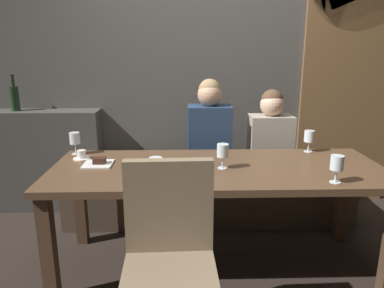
{
  "coord_description": "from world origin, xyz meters",
  "views": [
    {
      "loc": [
        -0.24,
        -2.28,
        1.5
      ],
      "look_at": [
        -0.16,
        0.21,
        0.84
      ],
      "focal_mm": 33.84,
      "sensor_mm": 36.0,
      "label": 1
    }
  ],
  "objects_px": {
    "diner_redhead": "(209,130)",
    "chair_near_side": "(169,250)",
    "wine_glass_end_right": "(223,152)",
    "banquette_bench": "(209,197)",
    "wine_glass_center_back": "(75,139)",
    "dessert_plate": "(99,163)",
    "wine_glass_end_left": "(337,163)",
    "dining_table": "(217,179)",
    "diner_bearded": "(270,135)",
    "wine_bottle_dark_red": "(15,98)",
    "wine_glass_far_right": "(309,137)",
    "wine_glass_center_front": "(156,166)",
    "espresso_cup": "(82,155)"
  },
  "relations": [
    {
      "from": "diner_redhead",
      "to": "chair_near_side",
      "type": "bearing_deg",
      "value": -101.89
    },
    {
      "from": "wine_glass_end_right",
      "to": "banquette_bench",
      "type": "bearing_deg",
      "value": 92.13
    },
    {
      "from": "wine_glass_center_back",
      "to": "dessert_plate",
      "type": "bearing_deg",
      "value": -49.4
    },
    {
      "from": "chair_near_side",
      "to": "wine_glass_end_left",
      "type": "bearing_deg",
      "value": 23.02
    },
    {
      "from": "dining_table",
      "to": "diner_bearded",
      "type": "height_order",
      "value": "diner_bearded"
    },
    {
      "from": "wine_bottle_dark_red",
      "to": "diner_bearded",
      "type": "bearing_deg",
      "value": -8.55
    },
    {
      "from": "diner_bearded",
      "to": "wine_glass_far_right",
      "type": "xyz_separation_m",
      "value": [
        0.2,
        -0.36,
        0.07
      ]
    },
    {
      "from": "wine_glass_center_front",
      "to": "espresso_cup",
      "type": "xyz_separation_m",
      "value": [
        -0.56,
        0.52,
        -0.09
      ]
    },
    {
      "from": "diner_bearded",
      "to": "wine_glass_center_front",
      "type": "height_order",
      "value": "diner_bearded"
    },
    {
      "from": "wine_bottle_dark_red",
      "to": "wine_glass_end_right",
      "type": "xyz_separation_m",
      "value": [
        1.78,
        -1.07,
        -0.22
      ]
    },
    {
      "from": "banquette_bench",
      "to": "diner_redhead",
      "type": "xyz_separation_m",
      "value": [
        -0.01,
        -0.02,
        0.61
      ]
    },
    {
      "from": "wine_glass_end_left",
      "to": "wine_glass_center_back",
      "type": "distance_m",
      "value": 1.8
    },
    {
      "from": "banquette_bench",
      "to": "diner_redhead",
      "type": "height_order",
      "value": "diner_redhead"
    },
    {
      "from": "wine_glass_end_left",
      "to": "espresso_cup",
      "type": "relative_size",
      "value": 1.37
    },
    {
      "from": "wine_glass_far_right",
      "to": "chair_near_side",
      "type": "bearing_deg",
      "value": -133.98
    },
    {
      "from": "wine_glass_center_front",
      "to": "wine_glass_end_right",
      "type": "bearing_deg",
      "value": 34.86
    },
    {
      "from": "wine_bottle_dark_red",
      "to": "dining_table",
      "type": "bearing_deg",
      "value": -30.72
    },
    {
      "from": "wine_glass_end_left",
      "to": "wine_glass_end_right",
      "type": "xyz_separation_m",
      "value": [
        -0.63,
        0.28,
        -0.0
      ]
    },
    {
      "from": "chair_near_side",
      "to": "wine_glass_end_right",
      "type": "bearing_deg",
      "value": 64.44
    },
    {
      "from": "wine_glass_end_left",
      "to": "espresso_cup",
      "type": "xyz_separation_m",
      "value": [
        -1.61,
        0.51,
        -0.09
      ]
    },
    {
      "from": "espresso_cup",
      "to": "dessert_plate",
      "type": "xyz_separation_m",
      "value": [
        0.15,
        -0.14,
        -0.01
      ]
    },
    {
      "from": "espresso_cup",
      "to": "chair_near_side",
      "type": "bearing_deg",
      "value": -54.85
    },
    {
      "from": "banquette_bench",
      "to": "wine_glass_center_back",
      "type": "bearing_deg",
      "value": -159.94
    },
    {
      "from": "wine_glass_center_back",
      "to": "wine_glass_end_right",
      "type": "bearing_deg",
      "value": -18.97
    },
    {
      "from": "banquette_bench",
      "to": "diner_bearded",
      "type": "height_order",
      "value": "diner_bearded"
    },
    {
      "from": "dining_table",
      "to": "wine_glass_center_back",
      "type": "bearing_deg",
      "value": 162.35
    },
    {
      "from": "diner_bearded",
      "to": "dessert_plate",
      "type": "height_order",
      "value": "diner_bearded"
    },
    {
      "from": "dining_table",
      "to": "diner_redhead",
      "type": "relative_size",
      "value": 2.71
    },
    {
      "from": "chair_near_side",
      "to": "diner_redhead",
      "type": "xyz_separation_m",
      "value": [
        0.29,
        1.4,
        0.28
      ]
    },
    {
      "from": "wine_glass_center_back",
      "to": "dessert_plate",
      "type": "distance_m",
      "value": 0.36
    },
    {
      "from": "wine_bottle_dark_red",
      "to": "dessert_plate",
      "type": "height_order",
      "value": "wine_bottle_dark_red"
    },
    {
      "from": "chair_near_side",
      "to": "dessert_plate",
      "type": "distance_m",
      "value": 0.95
    },
    {
      "from": "diner_redhead",
      "to": "dessert_plate",
      "type": "distance_m",
      "value": 1.01
    },
    {
      "from": "banquette_bench",
      "to": "diner_bearded",
      "type": "bearing_deg",
      "value": -0.23
    },
    {
      "from": "diner_bearded",
      "to": "dessert_plate",
      "type": "distance_m",
      "value": 1.46
    },
    {
      "from": "dining_table",
      "to": "wine_glass_end_left",
      "type": "bearing_deg",
      "value": -25.47
    },
    {
      "from": "wine_bottle_dark_red",
      "to": "wine_glass_end_left",
      "type": "distance_m",
      "value": 2.77
    },
    {
      "from": "wine_glass_center_front",
      "to": "dessert_plate",
      "type": "bearing_deg",
      "value": 136.96
    },
    {
      "from": "wine_glass_end_left",
      "to": "wine_glass_center_front",
      "type": "bearing_deg",
      "value": -179.47
    },
    {
      "from": "wine_glass_center_front",
      "to": "wine_glass_center_back",
      "type": "bearing_deg",
      "value": 134.55
    },
    {
      "from": "wine_glass_center_front",
      "to": "dessert_plate",
      "type": "xyz_separation_m",
      "value": [
        -0.41,
        0.39,
        -0.1
      ]
    },
    {
      "from": "banquette_bench",
      "to": "wine_glass_far_right",
      "type": "xyz_separation_m",
      "value": [
        0.72,
        -0.36,
        0.63
      ]
    },
    {
      "from": "dining_table",
      "to": "diner_redhead",
      "type": "distance_m",
      "value": 0.7
    },
    {
      "from": "diner_bearded",
      "to": "chair_near_side",
      "type": "bearing_deg",
      "value": -119.96
    },
    {
      "from": "diner_redhead",
      "to": "dessert_plate",
      "type": "xyz_separation_m",
      "value": [
        -0.79,
        -0.61,
        -0.08
      ]
    },
    {
      "from": "wine_bottle_dark_red",
      "to": "wine_glass_end_right",
      "type": "relative_size",
      "value": 1.99
    },
    {
      "from": "espresso_cup",
      "to": "banquette_bench",
      "type": "bearing_deg",
      "value": 27.88
    },
    {
      "from": "wine_glass_end_left",
      "to": "dessert_plate",
      "type": "distance_m",
      "value": 1.51
    },
    {
      "from": "diner_redhead",
      "to": "wine_glass_end_right",
      "type": "distance_m",
      "value": 0.71
    },
    {
      "from": "diner_redhead",
      "to": "wine_glass_center_front",
      "type": "relative_size",
      "value": 4.96
    }
  ]
}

